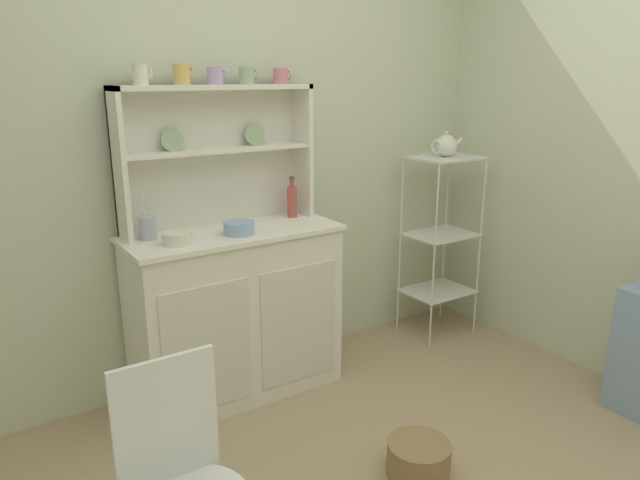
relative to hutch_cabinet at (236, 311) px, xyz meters
The scene contains 16 objects.
wall_back 0.85m from the hutch_cabinet, 60.07° to the left, with size 3.84×0.05×2.50m, color beige.
hutch_cabinet is the anchor object (origin of this frame).
hutch_shelf_unit 0.84m from the hutch_cabinet, 90.00° to the left, with size 0.99×0.18×0.69m.
bakers_rack 1.42m from the hutch_cabinet, ahead, with size 0.41×0.32×1.14m.
wire_chair 1.36m from the hutch_cabinet, 122.44° to the right, with size 0.36×0.36×0.85m.
floor_basket 1.14m from the hutch_cabinet, 72.84° to the right, with size 0.27×0.27×0.15m, color #93754C.
cup_cream_0 1.22m from the hutch_cabinet, 160.92° to the left, with size 0.08×0.07×0.09m.
cup_gold_1 1.18m from the hutch_cabinet, 143.17° to the left, with size 0.09×0.08×0.09m.
cup_lilac_2 1.16m from the hutch_cabinet, 89.40° to the left, with size 0.09×0.08×0.08m.
cup_sage_3 1.18m from the hutch_cabinet, 36.14° to the left, with size 0.09×0.08×0.08m.
cup_rose_4 1.22m from the hutch_cabinet, 18.91° to the left, with size 0.09×0.07×0.08m.
bowl_mixing_large 0.55m from the hutch_cabinet, 166.69° to the right, with size 0.13×0.13×0.06m, color silver.
bowl_floral_medium 0.46m from the hutch_cabinet, 90.00° to the right, with size 0.15×0.15×0.06m, color #8EB2D1.
jam_bottle 0.65m from the hutch_cabinet, 12.40° to the left, with size 0.05×0.05×0.22m.
utensil_jar 0.63m from the hutch_cabinet, 168.77° to the left, with size 0.08×0.08×0.22m.
porcelain_teapot 1.59m from the hutch_cabinet, ahead, with size 0.22×0.13×0.15m.
Camera 1 is at (-1.32, -1.17, 1.61)m, focal length 32.69 mm.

